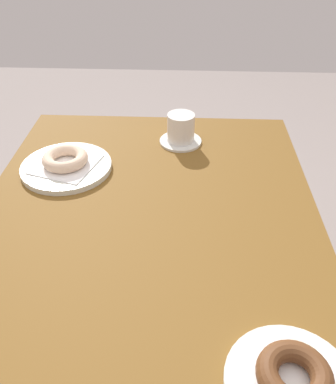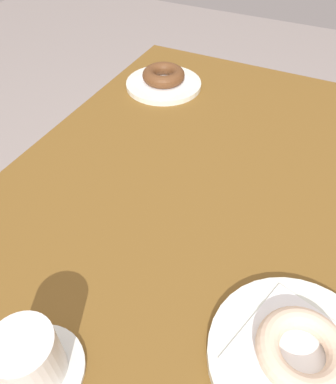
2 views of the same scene
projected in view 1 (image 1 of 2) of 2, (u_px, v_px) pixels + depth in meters
name	position (u px, v px, depth m)	size (l,w,h in m)	color
table	(146.00, 257.00, 0.95)	(1.13, 0.80, 0.73)	brown
plate_sugar_ring	(67.00, 167.00, 1.10)	(0.24, 0.24, 0.02)	silver
napkin_sugar_ring	(66.00, 164.00, 1.09)	(0.15, 0.15, 0.00)	white
donut_sugar_ring	(65.00, 159.00, 1.08)	(0.12, 0.12, 0.03)	beige
napkin_chocolate_ring	(292.00, 382.00, 0.61)	(0.13, 0.13, 0.00)	white
donut_chocolate_ring	(294.00, 375.00, 0.60)	(0.11, 0.11, 0.03)	brown
coffee_cup	(181.00, 130.00, 1.20)	(0.12, 0.12, 0.09)	silver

